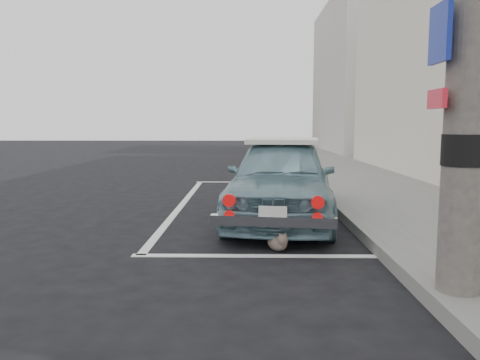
# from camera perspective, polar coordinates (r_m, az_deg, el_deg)

# --- Properties ---
(ground) EXTENTS (80.00, 80.00, 0.00)m
(ground) POSITION_cam_1_polar(r_m,az_deg,el_deg) (5.93, -2.34, -7.92)
(ground) COLOR black
(ground) RESTS_ON ground
(sidewalk) EXTENTS (2.80, 40.00, 0.15)m
(sidewalk) POSITION_cam_1_polar(r_m,az_deg,el_deg) (8.36, 20.98, -3.52)
(sidewalk) COLOR slate
(sidewalk) RESTS_ON ground
(building_far) EXTENTS (3.50, 10.00, 8.00)m
(building_far) POSITION_cam_1_polar(r_m,az_deg,el_deg) (26.54, 14.27, 11.92)
(building_far) COLOR beige
(building_far) RESTS_ON ground
(pline_rear) EXTENTS (3.00, 0.12, 0.01)m
(pline_rear) POSITION_cam_1_polar(r_m,az_deg,el_deg) (5.44, 2.71, -9.23)
(pline_rear) COLOR silver
(pline_rear) RESTS_ON ground
(pline_front) EXTENTS (3.00, 0.12, 0.01)m
(pline_front) POSITION_cam_1_polar(r_m,az_deg,el_deg) (12.32, 1.65, -0.25)
(pline_front) COLOR silver
(pline_front) RESTS_ON ground
(pline_side) EXTENTS (0.12, 7.00, 0.01)m
(pline_side) POSITION_cam_1_polar(r_m,az_deg,el_deg) (8.94, -7.05, -2.96)
(pline_side) COLOR silver
(pline_side) RESTS_ON ground
(retro_coupe) EXTENTS (2.04, 4.04, 1.32)m
(retro_coupe) POSITION_cam_1_polar(r_m,az_deg,el_deg) (7.31, 5.13, 0.16)
(retro_coupe) COLOR #6C939F
(retro_coupe) RESTS_ON ground
(cat) EXTENTS (0.32, 0.47, 0.26)m
(cat) POSITION_cam_1_polar(r_m,az_deg,el_deg) (5.64, 4.65, -7.47)
(cat) COLOR #736457
(cat) RESTS_ON ground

